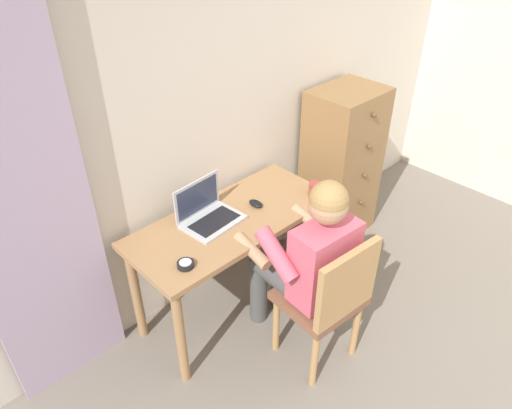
{
  "coord_description": "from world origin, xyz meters",
  "views": [
    {
      "loc": [
        -1.86,
        0.11,
        2.4
      ],
      "look_at": [
        -0.3,
        1.75,
        0.84
      ],
      "focal_mm": 33.31,
      "sensor_mm": 36.0,
      "label": 1
    }
  ],
  "objects": [
    {
      "name": "wall_back",
      "position": [
        0.0,
        2.2,
        1.25
      ],
      "size": [
        4.8,
        0.05,
        2.5
      ],
      "primitive_type": "cube",
      "color": "beige",
      "rests_on": "ground_plane"
    },
    {
      "name": "curtain_panel",
      "position": [
        -1.4,
        2.13,
        1.11
      ],
      "size": [
        0.61,
        0.03,
        2.22
      ],
      "primitive_type": "cube",
      "color": "#B29EBC",
      "rests_on": "ground_plane"
    },
    {
      "name": "desk",
      "position": [
        -0.4,
        1.85,
        0.62
      ],
      "size": [
        1.28,
        0.56,
        0.74
      ],
      "color": "#9E754C",
      "rests_on": "ground_plane"
    },
    {
      "name": "dresser",
      "position": [
        0.78,
        1.94,
        0.6
      ],
      "size": [
        0.53,
        0.44,
        1.19
      ],
      "color": "olive",
      "rests_on": "ground_plane"
    },
    {
      "name": "chair",
      "position": [
        -0.3,
        1.17,
        0.51
      ],
      "size": [
        0.45,
        0.43,
        0.9
      ],
      "color": "brown",
      "rests_on": "ground_plane"
    },
    {
      "name": "person_seated",
      "position": [
        -0.29,
        1.35,
        0.69
      ],
      "size": [
        0.56,
        0.6,
        1.22
      ],
      "color": "#4C4C4C",
      "rests_on": "ground_plane"
    },
    {
      "name": "laptop",
      "position": [
        -0.51,
        1.93,
        0.79
      ],
      "size": [
        0.36,
        0.28,
        0.24
      ],
      "color": "#B7BABF",
      "rests_on": "desk"
    },
    {
      "name": "computer_mouse",
      "position": [
        -0.21,
        1.85,
        0.75
      ],
      "size": [
        0.06,
        0.1,
        0.03
      ],
      "primitive_type": "ellipsoid",
      "rotation": [
        0.0,
        0.0,
        0.0
      ],
      "color": "black",
      "rests_on": "desk"
    },
    {
      "name": "desk_clock",
      "position": [
        -0.85,
        1.7,
        0.75
      ],
      "size": [
        0.09,
        0.09,
        0.03
      ],
      "color": "black",
      "rests_on": "desk"
    },
    {
      "name": "coffee_mug",
      "position": [
        0.14,
        1.67,
        0.78
      ],
      "size": [
        0.12,
        0.08,
        0.09
      ],
      "color": "#9E3D38",
      "rests_on": "desk"
    }
  ]
}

